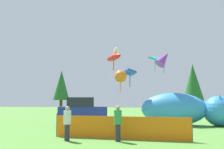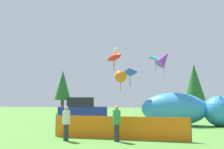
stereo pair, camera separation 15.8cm
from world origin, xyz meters
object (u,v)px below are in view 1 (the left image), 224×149
at_px(spectator_in_yellow_shirt, 67,122).
at_px(kite_purple_delta, 164,59).
at_px(spectator_in_red_shirt, 118,122).
at_px(kite_white_ghost, 116,54).
at_px(kite_red_lizard, 114,58).
at_px(inflatable_cat, 184,110).
at_px(kite_teal_diamond, 155,59).
at_px(parked_car, 83,112).
at_px(kite_blue_box, 130,73).
at_px(folding_chair, 163,124).
at_px(kite_orange_flower, 121,76).

xyz_separation_m(spectator_in_yellow_shirt, kite_purple_delta, (4.64, 10.18, 4.74)).
distance_m(spectator_in_red_shirt, kite_white_ghost, 13.54).
xyz_separation_m(spectator_in_red_shirt, kite_red_lizard, (-2.73, 11.31, 5.26)).
bearing_deg(inflatable_cat, kite_teal_diamond, 132.40).
height_order(parked_car, kite_blue_box, kite_blue_box).
xyz_separation_m(inflatable_cat, kite_red_lizard, (-6.41, 2.23, 4.99)).
bearing_deg(kite_red_lizard, folding_chair, -57.56).
distance_m(kite_orange_flower, kite_teal_diamond, 4.87).
distance_m(spectator_in_red_shirt, kite_orange_flower, 8.88).
relative_size(parked_car, kite_orange_flower, 0.92).
bearing_deg(kite_orange_flower, kite_purple_delta, 23.87).
xyz_separation_m(inflatable_cat, kite_white_ghost, (-6.35, 2.90, 5.45)).
xyz_separation_m(kite_red_lizard, kite_blue_box, (1.88, -1.84, -1.78)).
bearing_deg(kite_white_ghost, kite_red_lizard, -94.93).
distance_m(folding_chair, kite_blue_box, 7.53).
bearing_deg(kite_red_lizard, inflatable_cat, -19.18).
height_order(parked_car, kite_teal_diamond, kite_teal_diamond).
relative_size(kite_purple_delta, kite_orange_flower, 1.43).
height_order(inflatable_cat, kite_orange_flower, kite_orange_flower).
xyz_separation_m(parked_car, kite_white_ghost, (1.73, 4.80, 5.58)).
distance_m(parked_car, kite_purple_delta, 8.40).
relative_size(inflatable_cat, kite_orange_flower, 1.61).
relative_size(inflatable_cat, spectator_in_yellow_shirt, 4.26).
xyz_separation_m(kite_orange_flower, kite_white_ghost, (-1.24, 3.77, 2.65)).
relative_size(folding_chair, kite_white_ghost, 0.13).
relative_size(kite_red_lizard, kite_white_ghost, 0.90).
xyz_separation_m(parked_car, kite_teal_diamond, (5.65, 4.61, 4.88)).
relative_size(spectator_in_red_shirt, kite_orange_flower, 0.38).
distance_m(kite_blue_box, kite_teal_diamond, 3.47).
bearing_deg(parked_car, kite_white_ghost, 53.29).
distance_m(folding_chair, kite_purple_delta, 7.94).
relative_size(inflatable_cat, kite_purple_delta, 1.13).
bearing_deg(kite_red_lizard, kite_teal_diamond, 6.81).
bearing_deg(inflatable_cat, kite_blue_box, 175.48).
bearing_deg(spectator_in_red_shirt, kite_blue_box, 95.12).
xyz_separation_m(inflatable_cat, kite_purple_delta, (-1.55, 0.71, 4.46)).
relative_size(kite_orange_flower, kite_blue_box, 0.95).
bearing_deg(kite_blue_box, kite_teal_diamond, 47.89).
xyz_separation_m(parked_car, kite_orange_flower, (2.97, 1.04, 2.93)).
bearing_deg(parked_car, kite_red_lizard, 51.08).
bearing_deg(kite_white_ghost, kite_orange_flower, -71.83).
height_order(kite_white_ghost, kite_blue_box, kite_white_ghost).
bearing_deg(kite_red_lizard, parked_car, -112.04).
height_order(kite_white_ghost, kite_teal_diamond, kite_white_ghost).
bearing_deg(inflatable_cat, folding_chair, -106.17).
relative_size(inflatable_cat, kite_blue_box, 1.53).
height_order(spectator_in_red_shirt, kite_blue_box, kite_blue_box).
relative_size(spectator_in_yellow_shirt, kite_orange_flower, 0.38).
bearing_deg(parked_car, kite_teal_diamond, 22.34).
height_order(inflatable_cat, spectator_in_yellow_shirt, inflatable_cat).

